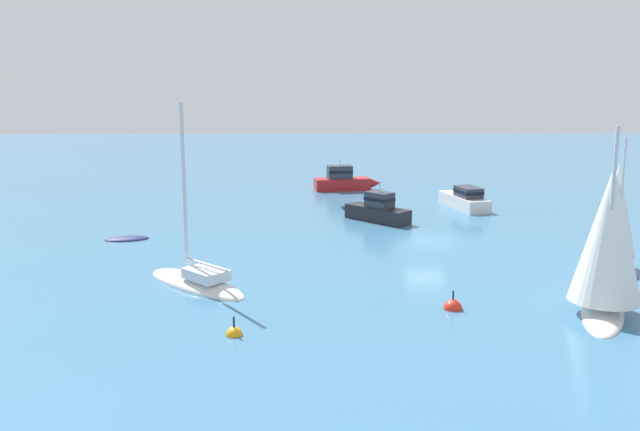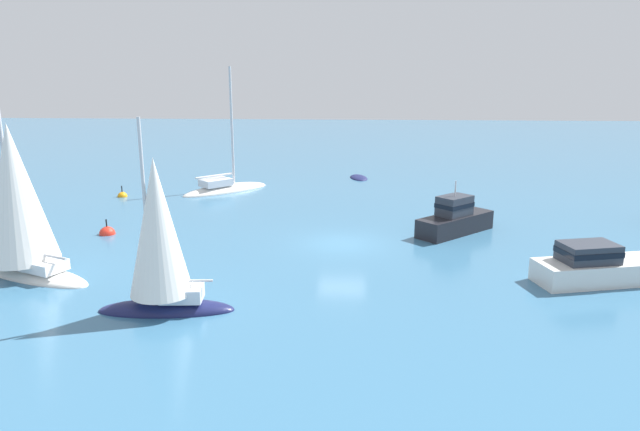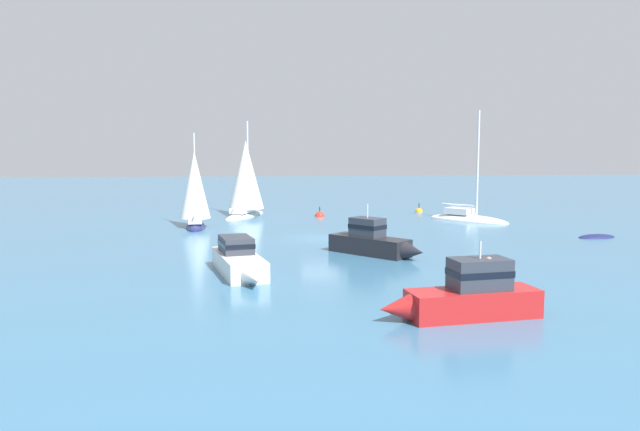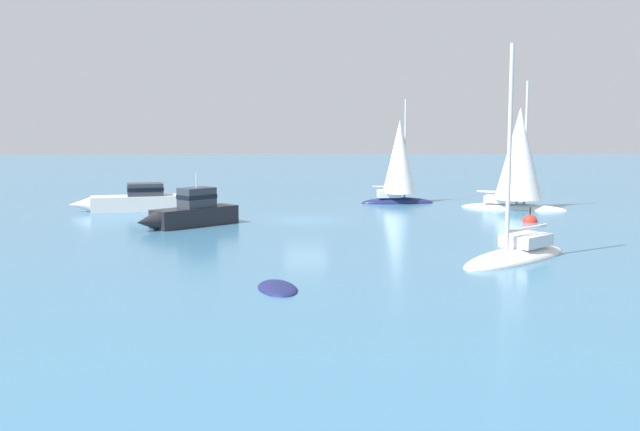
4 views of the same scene
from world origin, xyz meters
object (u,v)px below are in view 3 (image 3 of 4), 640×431
(rib, at_px, (597,237))
(ketch, at_px, (468,218))
(launch, at_px, (373,241))
(sailboat, at_px, (195,194))
(channel_buoy, at_px, (320,216))
(powerboat, at_px, (239,260))
(launch_1, at_px, (467,295))
(yacht, at_px, (246,181))
(mooring_buoy, at_px, (419,212))

(rib, bearing_deg, ketch, 107.90)
(rib, distance_m, launch, 17.51)
(sailboat, distance_m, channel_buoy, 12.43)
(powerboat, xyz_separation_m, launch_1, (8.93, -8.77, 0.17))
(powerboat, relative_size, launch_1, 1.12)
(sailboat, height_order, channel_buoy, sailboat)
(launch, bearing_deg, rib, 65.13)
(ketch, height_order, launch_1, ketch)
(launch_1, distance_m, channel_buoy, 33.42)
(yacht, height_order, channel_buoy, yacht)
(yacht, height_order, mooring_buoy, yacht)
(channel_buoy, bearing_deg, rib, -37.85)
(powerboat, relative_size, launch, 1.30)
(rib, bearing_deg, powerboat, -169.25)
(launch_1, height_order, mooring_buoy, launch_1)
(launch, bearing_deg, channel_buoy, 141.39)
(ketch, relative_size, yacht, 1.10)
(rib, distance_m, sailboat, 29.49)
(launch_1, bearing_deg, mooring_buoy, -109.71)
(ketch, distance_m, rib, 11.80)
(launch, relative_size, channel_buoy, 4.22)
(ketch, distance_m, yacht, 19.63)
(sailboat, bearing_deg, yacht, -30.57)
(yacht, relative_size, mooring_buoy, 7.67)
(ketch, relative_size, launch, 1.77)
(rib, bearing_deg, launch, -174.09)
(powerboat, height_order, channel_buoy, powerboat)
(launch, bearing_deg, ketch, 102.62)
(ketch, xyz_separation_m, sailboat, (-22.43, -2.64, 2.48))
(rib, xyz_separation_m, yacht, (-24.74, 15.05, 3.15))
(mooring_buoy, bearing_deg, powerboat, -119.74)
(ketch, bearing_deg, mooring_buoy, 155.32)
(powerboat, distance_m, launch_1, 12.52)
(rib, distance_m, yacht, 29.13)
(mooring_buoy, bearing_deg, launch, -109.73)
(rib, xyz_separation_m, sailboat, (-28.39, 7.54, 2.64))
(ketch, bearing_deg, launch_1, -62.06)
(launch, distance_m, mooring_buoy, 24.11)
(ketch, height_order, channel_buoy, ketch)
(mooring_buoy, bearing_deg, rib, -63.75)
(sailboat, distance_m, mooring_buoy, 22.28)
(yacht, distance_m, channel_buoy, 7.32)
(powerboat, distance_m, rib, 26.35)
(launch, relative_size, mooring_buoy, 4.76)
(rib, xyz_separation_m, mooring_buoy, (-8.47, 17.18, 0.00))
(launch_1, xyz_separation_m, channel_buoy, (-2.91, 33.28, -0.86))
(yacht, bearing_deg, sailboat, 176.97)
(channel_buoy, bearing_deg, mooring_buoy, 17.38)
(sailboat, height_order, mooring_buoy, sailboat)
(powerboat, relative_size, rib, 2.33)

